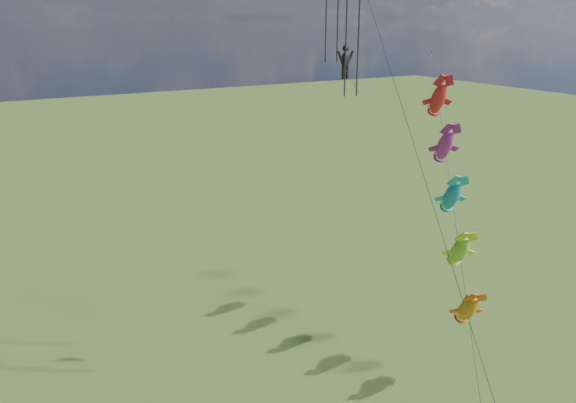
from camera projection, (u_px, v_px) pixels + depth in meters
fish_windsock_rig at (452, 197)px, 34.20m from camera, size 7.68×14.11×19.06m
parafoil_rig at (349, 41)px, 28.71m from camera, size 1.86×17.56×27.35m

